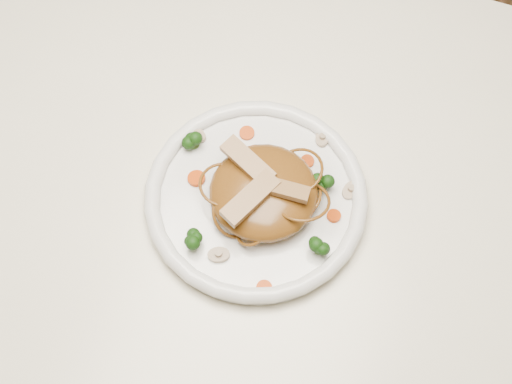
% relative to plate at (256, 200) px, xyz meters
% --- Properties ---
extents(ground, '(4.00, 4.00, 0.00)m').
position_rel_plate_xyz_m(ground, '(-0.06, 0.03, -0.76)').
color(ground, '#55391D').
rests_on(ground, ground).
extents(table, '(1.20, 0.80, 0.75)m').
position_rel_plate_xyz_m(table, '(-0.06, 0.03, -0.11)').
color(table, white).
rests_on(table, ground).
extents(plate, '(0.31, 0.31, 0.02)m').
position_rel_plate_xyz_m(plate, '(0.00, 0.00, 0.00)').
color(plate, white).
rests_on(plate, table).
extents(noodle_mound, '(0.17, 0.17, 0.04)m').
position_rel_plate_xyz_m(noodle_mound, '(0.01, -0.00, 0.03)').
color(noodle_mound, brown).
rests_on(noodle_mound, plate).
extents(chicken_a, '(0.06, 0.02, 0.01)m').
position_rel_plate_xyz_m(chicken_a, '(0.03, -0.00, 0.06)').
color(chicken_a, '#A4824D').
rests_on(chicken_a, noodle_mound).
extents(chicken_b, '(0.08, 0.05, 0.01)m').
position_rel_plate_xyz_m(chicken_b, '(-0.02, 0.02, 0.06)').
color(chicken_b, '#A4824D').
rests_on(chicken_b, noodle_mound).
extents(chicken_c, '(0.05, 0.08, 0.01)m').
position_rel_plate_xyz_m(chicken_c, '(0.00, -0.03, 0.06)').
color(chicken_c, '#A4824D').
rests_on(chicken_c, noodle_mound).
extents(broccoli_0, '(0.03, 0.03, 0.03)m').
position_rel_plate_xyz_m(broccoli_0, '(0.07, 0.04, 0.03)').
color(broccoli_0, '#133E0D').
rests_on(broccoli_0, plate).
extents(broccoli_1, '(0.03, 0.03, 0.03)m').
position_rel_plate_xyz_m(broccoli_1, '(-0.10, 0.04, 0.02)').
color(broccoli_1, '#133E0D').
rests_on(broccoli_1, plate).
extents(broccoli_2, '(0.02, 0.02, 0.03)m').
position_rel_plate_xyz_m(broccoli_2, '(-0.05, -0.08, 0.02)').
color(broccoli_2, '#133E0D').
rests_on(broccoli_2, plate).
extents(broccoli_3, '(0.03, 0.03, 0.03)m').
position_rel_plate_xyz_m(broccoli_3, '(0.10, -0.04, 0.02)').
color(broccoli_3, '#133E0D').
rests_on(broccoli_3, plate).
extents(carrot_0, '(0.02, 0.02, 0.00)m').
position_rel_plate_xyz_m(carrot_0, '(0.04, 0.07, 0.01)').
color(carrot_0, '#B32A06').
rests_on(carrot_0, plate).
extents(carrot_1, '(0.03, 0.03, 0.00)m').
position_rel_plate_xyz_m(carrot_1, '(-0.08, -0.00, 0.01)').
color(carrot_1, '#B32A06').
rests_on(carrot_1, plate).
extents(carrot_2, '(0.02, 0.02, 0.00)m').
position_rel_plate_xyz_m(carrot_2, '(0.10, 0.01, 0.01)').
color(carrot_2, '#B32A06').
rests_on(carrot_2, plate).
extents(carrot_3, '(0.03, 0.03, 0.00)m').
position_rel_plate_xyz_m(carrot_3, '(-0.04, 0.08, 0.01)').
color(carrot_3, '#B32A06').
rests_on(carrot_3, plate).
extents(carrot_4, '(0.02, 0.02, 0.00)m').
position_rel_plate_xyz_m(carrot_4, '(0.05, -0.11, 0.01)').
color(carrot_4, '#B32A06').
rests_on(carrot_4, plate).
extents(mushroom_0, '(0.04, 0.04, 0.01)m').
position_rel_plate_xyz_m(mushroom_0, '(-0.01, -0.09, 0.01)').
color(mushroom_0, '#C6B294').
rests_on(mushroom_0, plate).
extents(mushroom_1, '(0.03, 0.03, 0.01)m').
position_rel_plate_xyz_m(mushroom_1, '(0.11, 0.05, 0.01)').
color(mushroom_1, '#C6B294').
rests_on(mushroom_1, plate).
extents(mushroom_2, '(0.03, 0.03, 0.01)m').
position_rel_plate_xyz_m(mushroom_2, '(-0.10, 0.05, 0.01)').
color(mushroom_2, '#C6B294').
rests_on(mushroom_2, plate).
extents(mushroom_3, '(0.03, 0.03, 0.01)m').
position_rel_plate_xyz_m(mushroom_3, '(0.05, 0.11, 0.01)').
color(mushroom_3, '#C6B294').
rests_on(mushroom_3, plate).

